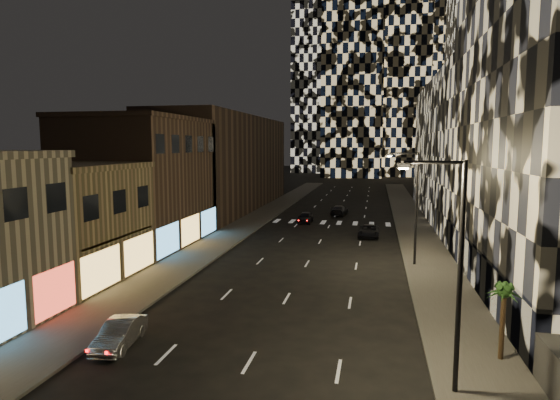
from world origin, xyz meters
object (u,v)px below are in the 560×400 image
at_px(streetlight_near, 454,260).
at_px(palm_tree, 504,296).
at_px(streetlight_far, 413,200).
at_px(car_dark_midlane, 305,217).
at_px(car_dark_oncoming, 339,210).
at_px(car_dark_rightlane, 369,231).
at_px(car_silver_parked, 120,334).

relative_size(streetlight_near, palm_tree, 2.57).
xyz_separation_m(streetlight_far, car_dark_midlane, (-11.52, 19.10, -4.66)).
xyz_separation_m(car_dark_oncoming, car_dark_rightlane, (4.30, -15.00, -0.06)).
distance_m(car_dark_oncoming, car_dark_rightlane, 15.61).
bearing_deg(palm_tree, car_dark_oncoming, 103.76).
height_order(car_silver_parked, palm_tree, palm_tree).
relative_size(streetlight_near, car_dark_midlane, 2.22).
relative_size(car_dark_rightlane, palm_tree, 1.29).
bearing_deg(palm_tree, streetlight_near, -129.00).
relative_size(streetlight_near, car_dark_rightlane, 1.98).
distance_m(streetlight_near, streetlight_far, 20.00).
distance_m(streetlight_far, car_dark_oncoming, 28.04).
relative_size(car_dark_midlane, car_dark_rightlane, 0.90).
xyz_separation_m(streetlight_far, car_dark_oncoming, (-7.85, 26.51, -4.67)).
bearing_deg(streetlight_near, car_silver_parked, 174.74).
distance_m(streetlight_near, car_silver_parked, 15.71).
bearing_deg(car_dark_rightlane, streetlight_near, -82.61).
xyz_separation_m(streetlight_far, car_dark_rightlane, (-3.55, 11.50, -4.72)).
xyz_separation_m(car_dark_oncoming, palm_tree, (10.57, -43.16, 2.35)).
bearing_deg(car_dark_midlane, car_dark_oncoming, 63.54).
bearing_deg(streetlight_far, car_silver_parked, -128.70).
bearing_deg(car_silver_parked, car_dark_midlane, 78.15).
height_order(streetlight_near, palm_tree, streetlight_near).
bearing_deg(car_dark_midlane, car_dark_rightlane, -43.77).
relative_size(car_dark_midlane, palm_tree, 1.16).
bearing_deg(car_dark_oncoming, palm_tree, 108.91).
xyz_separation_m(streetlight_near, car_dark_midlane, (-11.52, 39.10, -4.66)).
relative_size(streetlight_near, car_silver_parked, 2.32).
xyz_separation_m(car_dark_midlane, car_dark_oncoming, (3.66, 7.41, -0.01)).
relative_size(car_dark_midlane, car_dark_oncoming, 0.86).
relative_size(streetlight_far, palm_tree, 2.57).
height_order(streetlight_near, car_dark_oncoming, streetlight_near).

